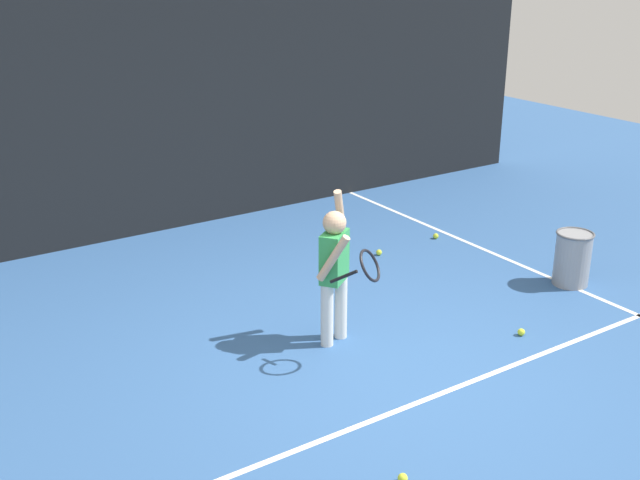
{
  "coord_description": "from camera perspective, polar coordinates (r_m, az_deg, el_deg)",
  "views": [
    {
      "loc": [
        -3.57,
        -4.43,
        3.27
      ],
      "look_at": [
        -0.05,
        0.91,
        0.85
      ],
      "focal_mm": 43.82,
      "sensor_mm": 36.0,
      "label": 1
    }
  ],
  "objects": [
    {
      "name": "back_fence_windscreen",
      "position": [
        9.42,
        -10.99,
        11.79
      ],
      "size": [
        11.04,
        0.08,
        3.74
      ],
      "primitive_type": "cube",
      "color": "black",
      "rests_on": "ground"
    },
    {
      "name": "fence_post_2",
      "position": [
        10.27,
        -1.7,
        13.28
      ],
      "size": [
        0.09,
        0.09,
        3.89
      ],
      "primitive_type": "cylinder",
      "color": "slate",
      "rests_on": "ground"
    },
    {
      "name": "court_line_sideline",
      "position": [
        8.84,
        14.13,
        -1.64
      ],
      "size": [
        0.05,
        9.0,
        0.0
      ],
      "primitive_type": "cube",
      "color": "white",
      "rests_on": "ground"
    },
    {
      "name": "tennis_ball_3",
      "position": [
        8.81,
        4.33,
        -0.91
      ],
      "size": [
        0.07,
        0.07,
        0.07
      ],
      "primitive_type": "sphere",
      "color": "#CCE033",
      "rests_on": "ground"
    },
    {
      "name": "tennis_player",
      "position": [
        6.62,
        1.16,
        -1.87
      ],
      "size": [
        0.48,
        0.85,
        1.35
      ],
      "rotation": [
        0.0,
        0.0,
        0.62
      ],
      "color": "silver",
      "rests_on": "ground"
    },
    {
      "name": "ground_plane",
      "position": [
        6.56,
        4.78,
        -9.25
      ],
      "size": [
        20.0,
        20.0,
        0.0
      ],
      "primitive_type": "plane",
      "color": "#335B93"
    },
    {
      "name": "fence_post_1",
      "position": [
        8.94,
        -21.96,
        10.72
      ],
      "size": [
        0.09,
        0.09,
        3.89
      ],
      "primitive_type": "cylinder",
      "color": "slate",
      "rests_on": "ground"
    },
    {
      "name": "water_bottle",
      "position": [
        8.17,
        1.64,
        -2.03
      ],
      "size": [
        0.07,
        0.07,
        0.22
      ],
      "primitive_type": "cylinder",
      "color": "#D83F33",
      "rests_on": "ground"
    },
    {
      "name": "fence_post_3",
      "position": [
        12.52,
        12.81,
        14.13
      ],
      "size": [
        0.09,
        0.09,
        3.89
      ],
      "primitive_type": "cylinder",
      "color": "slate",
      "rests_on": "ground"
    },
    {
      "name": "ball_hopper",
      "position": [
        8.35,
        17.96,
        -1.25
      ],
      "size": [
        0.38,
        0.38,
        0.56
      ],
      "color": "gray",
      "rests_on": "ground"
    },
    {
      "name": "tennis_ball_0",
      "position": [
        5.31,
        6.06,
        -16.91
      ],
      "size": [
        0.07,
        0.07,
        0.07
      ],
      "primitive_type": "sphere",
      "color": "#CCE033",
      "rests_on": "ground"
    },
    {
      "name": "tennis_ball_5",
      "position": [
        7.24,
        14.48,
        -6.53
      ],
      "size": [
        0.07,
        0.07,
        0.07
      ],
      "primitive_type": "sphere",
      "color": "#CCE033",
      "rests_on": "ground"
    },
    {
      "name": "court_line_baseline",
      "position": [
        6.19,
        8.03,
        -11.34
      ],
      "size": [
        9.0,
        0.05,
        0.0
      ],
      "primitive_type": "cube",
      "color": "white",
      "rests_on": "ground"
    },
    {
      "name": "tennis_ball_4",
      "position": [
        9.38,
        8.45,
        0.29
      ],
      "size": [
        0.07,
        0.07,
        0.07
      ],
      "primitive_type": "sphere",
      "color": "#CCE033",
      "rests_on": "ground"
    }
  ]
}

